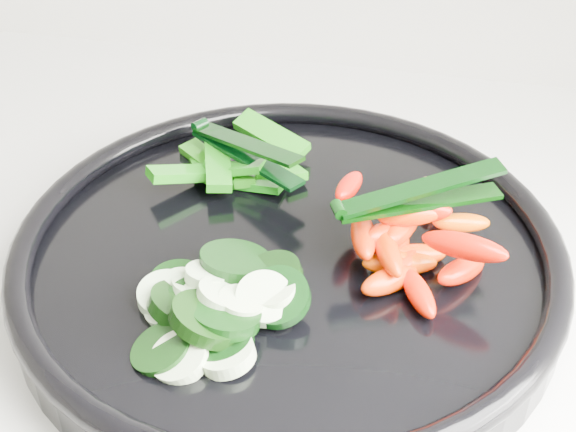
# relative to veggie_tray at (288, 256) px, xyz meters

# --- Properties ---
(veggie_tray) EXTENTS (0.42, 0.42, 0.04)m
(veggie_tray) POSITION_rel_veggie_tray_xyz_m (0.00, 0.00, 0.00)
(veggie_tray) COLOR black
(veggie_tray) RESTS_ON counter
(cucumber_pile) EXTENTS (0.12, 0.13, 0.04)m
(cucumber_pile) POSITION_rel_veggie_tray_xyz_m (-0.03, -0.07, 0.01)
(cucumber_pile) COLOR black
(cucumber_pile) RESTS_ON veggie_tray
(carrot_pile) EXTENTS (0.12, 0.16, 0.05)m
(carrot_pile) POSITION_rel_veggie_tray_xyz_m (0.08, 0.01, 0.02)
(carrot_pile) COLOR #FF2500
(carrot_pile) RESTS_ON veggie_tray
(pepper_pile) EXTENTS (0.12, 0.11, 0.03)m
(pepper_pile) POSITION_rel_veggie_tray_xyz_m (-0.06, 0.08, 0.01)
(pepper_pile) COLOR #216209
(pepper_pile) RESTS_ON veggie_tray
(tong_carrot) EXTENTS (0.11, 0.06, 0.02)m
(tong_carrot) POSITION_rel_veggie_tray_xyz_m (0.08, 0.01, 0.05)
(tong_carrot) COLOR black
(tong_carrot) RESTS_ON carrot_pile
(tong_pepper) EXTENTS (0.10, 0.07, 0.02)m
(tong_pepper) POSITION_rel_veggie_tray_xyz_m (-0.05, 0.08, 0.03)
(tong_pepper) COLOR black
(tong_pepper) RESTS_ON pepper_pile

